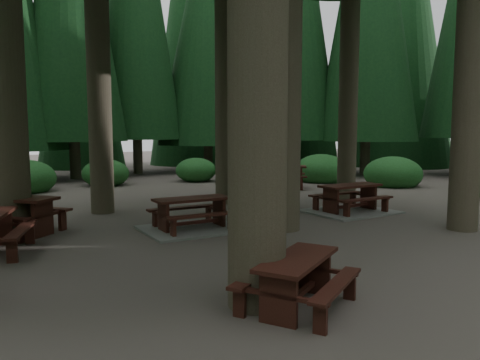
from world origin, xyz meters
TOP-DOWN VIEW (x-y plane):
  - ground at (0.00, 0.00)m, footprint 80.00×80.00m
  - picnic_table_a at (3.87, 0.59)m, footprint 2.56×2.21m
  - picnic_table_c at (-0.86, 1.45)m, footprint 2.50×2.19m
  - picnic_table_d at (6.34, 5.94)m, footprint 2.64×2.63m
  - picnic_table_e at (-2.47, -3.42)m, footprint 1.91×1.74m
  - picnic_table_f at (-4.15, 3.61)m, footprint 2.35×2.46m
  - shrub_ring at (0.70, 0.75)m, footprint 23.86×24.64m

SIDE VIEW (x-z plane):
  - ground at x=0.00m, z-range 0.00..0.00m
  - picnic_table_c at x=-0.86m, z-range -0.12..0.63m
  - picnic_table_a at x=3.87m, z-range -0.13..0.66m
  - shrub_ring at x=0.70m, z-range -0.35..1.15m
  - picnic_table_e at x=-2.47m, z-range 0.11..0.78m
  - picnic_table_f at x=-4.15m, z-range 0.14..0.97m
  - picnic_table_d at x=6.34m, z-range 0.15..1.04m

